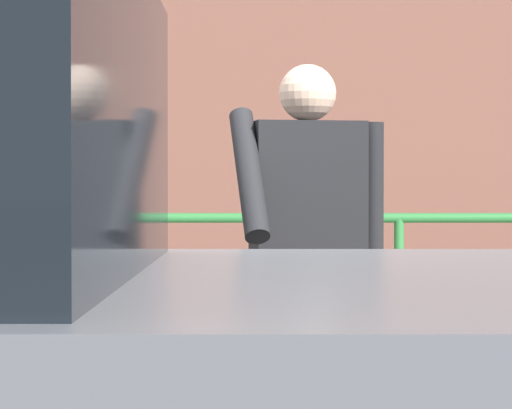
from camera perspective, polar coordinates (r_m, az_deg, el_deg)
The scene contains 4 objects.
parking_meter at distance 4.30m, azimuth -6.00°, elevation -0.47°, with size 0.18×0.19×1.46m.
pedestrian_at_meter at distance 4.31m, azimuth 2.86°, elevation -2.29°, with size 0.60×0.57×1.64m.
background_railing at distance 7.05m, azimuth -6.52°, elevation -2.81°, with size 24.06×0.06×1.00m.
backdrop_wall at distance 9.47m, azimuth -4.81°, elevation 5.01°, with size 32.00×0.50×3.93m, color brown.
Camera 1 is at (0.83, -3.74, 1.30)m, focal length 79.02 mm.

